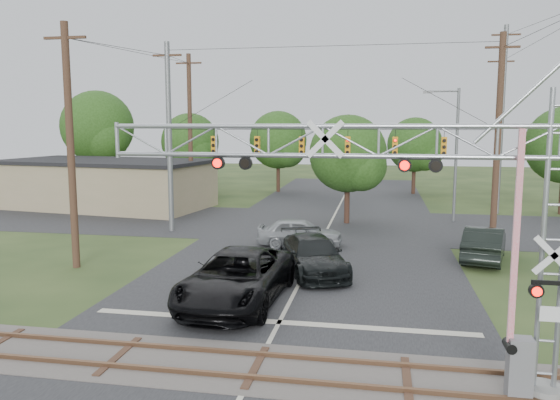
% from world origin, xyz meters
% --- Properties ---
extents(road_main, '(14.00, 90.00, 0.02)m').
position_xyz_m(road_main, '(0.00, 10.00, 0.01)').
color(road_main, '#242426').
rests_on(road_main, ground).
extents(road_cross, '(90.00, 12.00, 0.02)m').
position_xyz_m(road_cross, '(0.00, 24.00, 0.01)').
color(road_cross, '#242426').
rests_on(road_cross, ground).
extents(railroad_track, '(90.00, 3.20, 0.17)m').
position_xyz_m(railroad_track, '(0.00, 2.00, 0.03)').
color(railroad_track, '#514C46').
rests_on(railroad_track, ground).
extents(crossing_gantry, '(11.37, 0.95, 7.40)m').
position_xyz_m(crossing_gantry, '(3.88, 1.64, 4.60)').
color(crossing_gantry, gray).
rests_on(crossing_gantry, ground).
extents(traffic_signal_span, '(19.34, 0.36, 11.50)m').
position_xyz_m(traffic_signal_span, '(0.91, 20.00, 5.68)').
color(traffic_signal_span, slate).
rests_on(traffic_signal_span, ground).
extents(pickup_black, '(3.51, 7.06, 1.92)m').
position_xyz_m(pickup_black, '(-1.92, 7.25, 0.96)').
color(pickup_black, black).
rests_on(pickup_black, ground).
extents(car_dark, '(4.13, 6.09, 1.64)m').
position_xyz_m(car_dark, '(0.36, 11.87, 0.82)').
color(car_dark, black).
rests_on(car_dark, ground).
extents(sedan_silver, '(4.72, 2.21, 1.56)m').
position_xyz_m(sedan_silver, '(-1.01, 17.11, 0.78)').
color(sedan_silver, gray).
rests_on(sedan_silver, ground).
extents(suv_dark, '(2.95, 5.35, 1.67)m').
position_xyz_m(suv_dark, '(8.28, 15.71, 0.84)').
color(suv_dark, black).
rests_on(suv_dark, ground).
extents(commercial_building, '(17.42, 10.64, 3.82)m').
position_xyz_m(commercial_building, '(-18.44, 28.60, 1.92)').
color(commercial_building, gray).
rests_on(commercial_building, ground).
extents(streetlight, '(2.40, 0.25, 9.01)m').
position_xyz_m(streetlight, '(8.05, 26.70, 5.04)').
color(streetlight, slate).
rests_on(streetlight, ground).
extents(utility_poles, '(25.58, 25.51, 13.68)m').
position_xyz_m(utility_poles, '(3.33, 23.29, 6.23)').
color(utility_poles, '#452D1F').
rests_on(utility_poles, ground).
extents(treeline, '(57.02, 22.34, 9.95)m').
position_xyz_m(treeline, '(-1.94, 36.96, 5.39)').
color(treeline, '#3A241A').
rests_on(treeline, ground).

